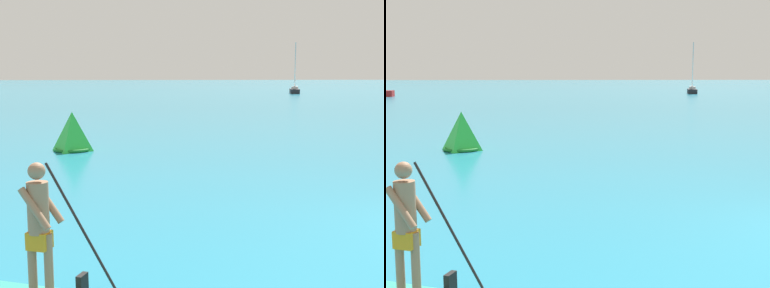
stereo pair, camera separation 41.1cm
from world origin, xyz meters
TOP-DOWN VIEW (x-y plane):
  - paddleboarder_near_left at (-7.62, -1.91)m, footprint 3.32×1.58m
  - race_marker_buoy at (-9.16, 11.04)m, footprint 1.42×1.42m
  - sailboat_right_horizon at (14.84, 64.66)m, footprint 2.32×4.97m

SIDE VIEW (x-z plane):
  - paddleboarder_near_left at x=-7.62m, z-range -0.52..1.32m
  - race_marker_buoy at x=-9.16m, z-range -0.07..1.38m
  - sailboat_right_horizon at x=14.84m, z-range -2.65..4.64m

